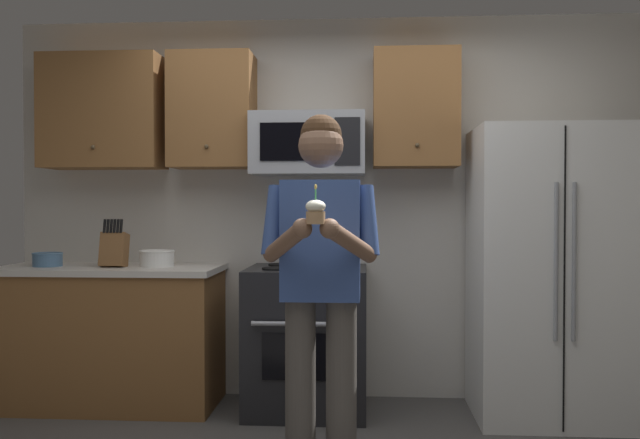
{
  "coord_description": "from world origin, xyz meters",
  "views": [
    {
      "loc": [
        0.23,
        -2.95,
        1.32
      ],
      "look_at": [
        0.0,
        0.32,
        1.25
      ],
      "focal_mm": 38.01,
      "sensor_mm": 36.0,
      "label": 1
    }
  ],
  "objects_px": {
    "oven_range": "(307,339)",
    "microwave": "(309,144)",
    "cupcake": "(316,212)",
    "bowl_large_white": "(157,258)",
    "bowl_small_colored": "(47,259)",
    "knife_block": "(114,249)",
    "person": "(321,272)",
    "refrigerator": "(547,273)"
  },
  "relations": [
    {
      "from": "knife_block",
      "to": "bowl_large_white",
      "type": "bearing_deg",
      "value": 10.01
    },
    {
      "from": "bowl_large_white",
      "to": "cupcake",
      "type": "height_order",
      "value": "cupcake"
    },
    {
      "from": "bowl_large_white",
      "to": "cupcake",
      "type": "distance_m",
      "value": 1.83
    },
    {
      "from": "oven_range",
      "to": "person",
      "type": "xyz_separation_m",
      "value": [
        0.16,
        -1.05,
        0.53
      ]
    },
    {
      "from": "oven_range",
      "to": "knife_block",
      "type": "height_order",
      "value": "knife_block"
    },
    {
      "from": "microwave",
      "to": "refrigerator",
      "type": "relative_size",
      "value": 0.41
    },
    {
      "from": "cupcake",
      "to": "oven_range",
      "type": "bearing_deg",
      "value": 96.56
    },
    {
      "from": "oven_range",
      "to": "person",
      "type": "bearing_deg",
      "value": -81.4
    },
    {
      "from": "refrigerator",
      "to": "microwave",
      "type": "bearing_deg",
      "value": 173.97
    },
    {
      "from": "bowl_small_colored",
      "to": "person",
      "type": "distance_m",
      "value": 2.13
    },
    {
      "from": "microwave",
      "to": "cupcake",
      "type": "xyz_separation_m",
      "value": [
        0.16,
        -1.49,
        -0.43
      ]
    },
    {
      "from": "person",
      "to": "cupcake",
      "type": "relative_size",
      "value": 10.13
    },
    {
      "from": "oven_range",
      "to": "knife_block",
      "type": "bearing_deg",
      "value": -178.64
    },
    {
      "from": "refrigerator",
      "to": "knife_block",
      "type": "relative_size",
      "value": 5.63
    },
    {
      "from": "refrigerator",
      "to": "person",
      "type": "height_order",
      "value": "refrigerator"
    },
    {
      "from": "person",
      "to": "cupcake",
      "type": "xyz_separation_m",
      "value": [
        0.0,
        -0.33,
        0.3
      ]
    },
    {
      "from": "bowl_large_white",
      "to": "person",
      "type": "relative_size",
      "value": 0.13
    },
    {
      "from": "refrigerator",
      "to": "bowl_large_white",
      "type": "bearing_deg",
      "value": 178.69
    },
    {
      "from": "bowl_small_colored",
      "to": "bowl_large_white",
      "type": "bearing_deg",
      "value": 2.96
    },
    {
      "from": "bowl_large_white",
      "to": "bowl_small_colored",
      "type": "height_order",
      "value": "bowl_large_white"
    },
    {
      "from": "oven_range",
      "to": "microwave",
      "type": "distance_m",
      "value": 1.26
    },
    {
      "from": "microwave",
      "to": "bowl_large_white",
      "type": "height_order",
      "value": "microwave"
    },
    {
      "from": "refrigerator",
      "to": "bowl_large_white",
      "type": "distance_m",
      "value": 2.49
    },
    {
      "from": "refrigerator",
      "to": "cupcake",
      "type": "distance_m",
      "value": 1.93
    },
    {
      "from": "microwave",
      "to": "bowl_small_colored",
      "type": "relative_size",
      "value": 3.81
    },
    {
      "from": "bowl_large_white",
      "to": "knife_block",
      "type": "bearing_deg",
      "value": -169.99
    },
    {
      "from": "knife_block",
      "to": "cupcake",
      "type": "bearing_deg",
      "value": -43.57
    },
    {
      "from": "refrigerator",
      "to": "cupcake",
      "type": "xyz_separation_m",
      "value": [
        -1.34,
        -1.34,
        0.39
      ]
    },
    {
      "from": "cupcake",
      "to": "microwave",
      "type": "bearing_deg",
      "value": 96.04
    },
    {
      "from": "oven_range",
      "to": "microwave",
      "type": "height_order",
      "value": "microwave"
    },
    {
      "from": "oven_range",
      "to": "refrigerator",
      "type": "relative_size",
      "value": 0.52
    },
    {
      "from": "knife_block",
      "to": "person",
      "type": "height_order",
      "value": "person"
    },
    {
      "from": "person",
      "to": "cupcake",
      "type": "bearing_deg",
      "value": -90.0
    },
    {
      "from": "microwave",
      "to": "knife_block",
      "type": "height_order",
      "value": "microwave"
    },
    {
      "from": "microwave",
      "to": "refrigerator",
      "type": "xyz_separation_m",
      "value": [
        1.5,
        -0.16,
        -0.82
      ]
    },
    {
      "from": "microwave",
      "to": "cupcake",
      "type": "height_order",
      "value": "microwave"
    },
    {
      "from": "bowl_large_white",
      "to": "bowl_small_colored",
      "type": "distance_m",
      "value": 0.72
    },
    {
      "from": "oven_range",
      "to": "knife_block",
      "type": "distance_m",
      "value": 1.38
    },
    {
      "from": "microwave",
      "to": "person",
      "type": "height_order",
      "value": "microwave"
    },
    {
      "from": "cupcake",
      "to": "bowl_large_white",
      "type": "bearing_deg",
      "value": 129.45
    },
    {
      "from": "oven_range",
      "to": "knife_block",
      "type": "xyz_separation_m",
      "value": [
        -1.26,
        -0.03,
        0.58
      ]
    },
    {
      "from": "knife_block",
      "to": "refrigerator",
      "type": "bearing_deg",
      "value": -0.2
    }
  ]
}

